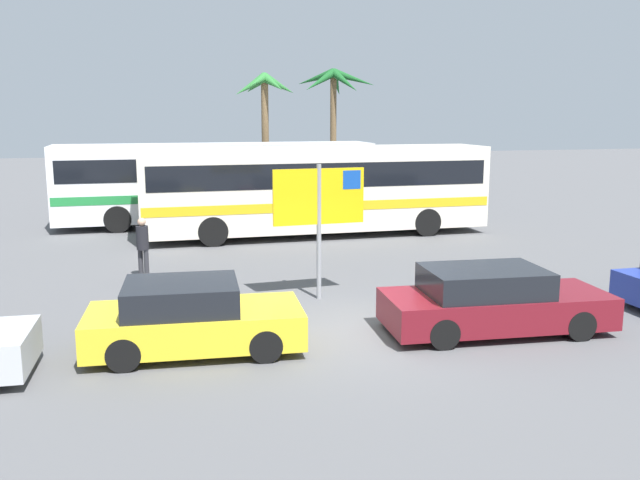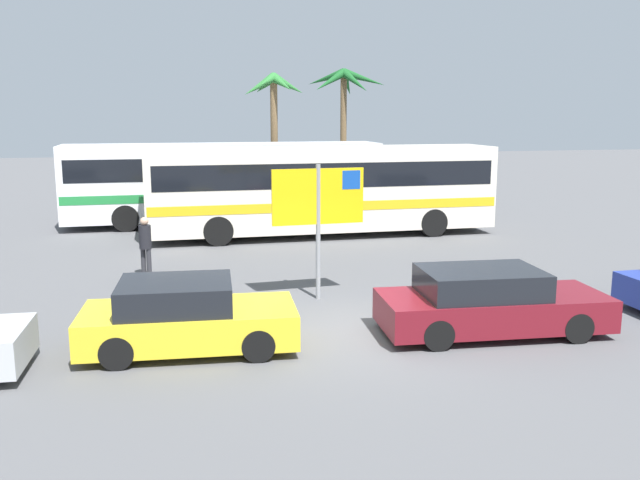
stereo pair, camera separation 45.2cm
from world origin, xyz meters
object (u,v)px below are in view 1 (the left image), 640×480
bus_rear_coach (217,179)px  pedestrian_crossing_lot (143,243)px  bus_front_coach (316,186)px  car_yellow (192,318)px  car_maroon (492,301)px  ferry_sign (321,202)px

bus_rear_coach → pedestrian_crossing_lot: 9.24m
bus_front_coach → pedestrian_crossing_lot: bus_front_coach is taller
car_yellow → pedestrian_crossing_lot: bearing=102.1°
car_maroon → car_yellow: bearing=-179.4°
car_maroon → car_yellow: (-5.93, 0.40, -0.00)m
ferry_sign → bus_rear_coach: bearing=92.3°
ferry_sign → car_maroon: (2.69, -3.31, -1.69)m
ferry_sign → pedestrian_crossing_lot: 5.28m
bus_rear_coach → car_maroon: (3.80, -15.12, -1.15)m
bus_rear_coach → pedestrian_crossing_lot: (-2.95, -8.72, -0.82)m
bus_rear_coach → ferry_sign: ferry_sign is taller
car_maroon → pedestrian_crossing_lot: 9.31m
bus_front_coach → ferry_sign: (-2.02, -8.24, 0.54)m
car_yellow → car_maroon: bearing=0.4°
bus_rear_coach → car_maroon: size_ratio=2.67×
bus_front_coach → car_yellow: (-5.26, -11.15, -1.15)m
ferry_sign → car_yellow: ferry_sign is taller
bus_front_coach → bus_rear_coach: same height
bus_front_coach → ferry_sign: bearing=-103.8°
bus_rear_coach → car_yellow: (-2.13, -14.72, -1.15)m
bus_rear_coach → pedestrian_crossing_lot: bearing=-108.7°
car_maroon → car_yellow: same height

